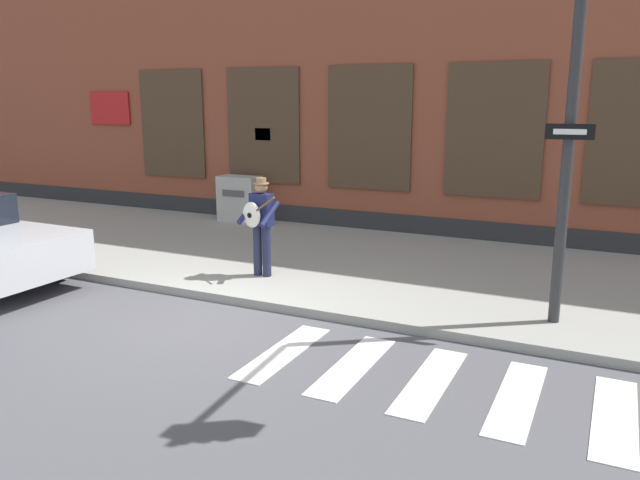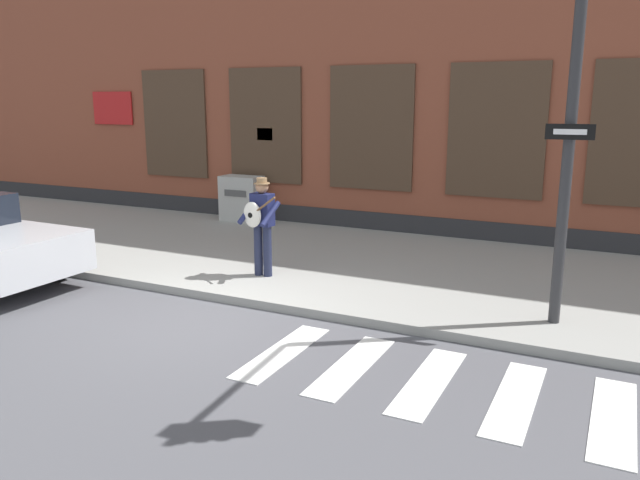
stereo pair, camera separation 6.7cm
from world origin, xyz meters
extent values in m
plane|color=#4C4C51|center=(0.00, 0.00, 0.00)|extent=(160.00, 160.00, 0.00)
cube|color=gray|center=(0.00, 3.74, 0.07)|extent=(28.00, 5.76, 0.13)
cube|color=brown|center=(0.00, 8.63, 4.74)|extent=(28.00, 4.00, 9.47)
cube|color=#28282B|center=(0.00, 6.61, 0.28)|extent=(28.00, 0.04, 0.55)
cube|color=#473323|center=(-5.62, 6.60, 2.49)|extent=(2.03, 0.06, 2.80)
cube|color=black|center=(-5.62, 6.59, 2.49)|extent=(1.91, 0.03, 2.68)
cube|color=#473323|center=(-2.81, 6.60, 2.49)|extent=(2.03, 0.06, 2.80)
cube|color=black|center=(-2.81, 6.59, 2.49)|extent=(1.91, 0.03, 2.68)
cube|color=#473323|center=(0.00, 6.60, 2.49)|extent=(2.03, 0.06, 2.80)
cube|color=black|center=(0.00, 6.59, 2.49)|extent=(1.91, 0.03, 2.68)
cube|color=#473323|center=(2.81, 6.60, 2.49)|extent=(2.03, 0.06, 2.80)
cube|color=black|center=(2.81, 6.59, 2.49)|extent=(1.91, 0.03, 2.68)
cube|color=red|center=(-7.77, 6.59, 2.89)|extent=(1.40, 0.04, 0.90)
cube|color=yellow|center=(-2.81, 6.58, 2.29)|extent=(0.44, 0.02, 0.30)
cube|color=silver|center=(1.63, -0.44, 0.01)|extent=(0.42, 1.90, 0.01)
cube|color=silver|center=(2.58, -0.44, 0.01)|extent=(0.42, 1.90, 0.01)
cube|color=silver|center=(3.54, -0.44, 0.01)|extent=(0.42, 1.90, 0.01)
cube|color=silver|center=(4.50, -0.44, 0.01)|extent=(0.42, 1.90, 0.01)
cube|color=silver|center=(5.45, -0.44, 0.01)|extent=(0.42, 1.90, 0.01)
cube|color=silver|center=(-2.65, 0.31, 0.74)|extent=(0.06, 0.24, 0.12)
cube|color=silver|center=(-2.67, -0.83, 0.74)|extent=(0.06, 0.24, 0.12)
cylinder|color=black|center=(-3.58, 0.62, 0.33)|extent=(0.66, 0.25, 0.66)
cylinder|color=#1E233D|center=(-0.10, 2.10, 0.58)|extent=(0.15, 0.15, 0.89)
cylinder|color=#1E233D|center=(-0.28, 2.10, 0.58)|extent=(0.15, 0.15, 0.89)
cube|color=#191E47|center=(-0.19, 2.11, 1.30)|extent=(0.40, 0.25, 0.56)
sphere|color=#9E7051|center=(-0.19, 2.11, 1.69)|extent=(0.22, 0.22, 0.22)
cylinder|color=olive|center=(-0.19, 2.11, 1.75)|extent=(0.28, 0.28, 0.02)
cylinder|color=olive|center=(-0.19, 2.11, 1.80)|extent=(0.18, 0.18, 0.09)
cylinder|color=#191E47|center=(0.04, 1.99, 1.26)|extent=(0.14, 0.52, 0.39)
cylinder|color=#191E47|center=(-0.44, 2.03, 1.26)|extent=(0.14, 0.52, 0.39)
ellipsoid|color=silver|center=(-0.29, 1.94, 1.23)|extent=(0.37, 0.15, 0.44)
cylinder|color=black|center=(-0.29, 1.88, 1.23)|extent=(0.09, 0.02, 0.09)
cylinder|color=brown|center=(-0.03, 1.90, 1.41)|extent=(0.47, 0.08, 0.34)
cylinder|color=#2D2D30|center=(4.62, 1.87, 2.52)|extent=(0.15, 0.15, 4.78)
cube|color=black|center=(4.63, 1.76, 2.73)|extent=(0.60, 0.08, 0.20)
cube|color=white|center=(4.63, 1.74, 2.73)|extent=(0.40, 0.04, 0.07)
cube|color=#ADADA8|center=(-3.28, 6.18, 0.70)|extent=(1.04, 0.56, 1.13)
cube|color=#4C4C4C|center=(-3.28, 5.89, 0.87)|extent=(0.63, 0.02, 0.16)
camera|label=1|loc=(5.26, -6.90, 3.14)|focal=35.00mm
camera|label=2|loc=(5.32, -6.87, 3.14)|focal=35.00mm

